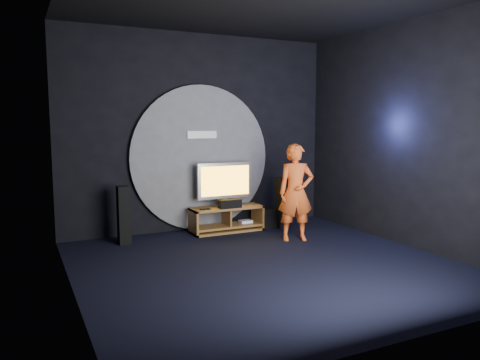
% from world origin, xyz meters
% --- Properties ---
extents(floor, '(5.00, 5.00, 0.00)m').
position_xyz_m(floor, '(0.00, 0.00, 0.00)').
color(floor, black).
rests_on(floor, ground).
extents(back_wall, '(5.00, 0.04, 3.50)m').
position_xyz_m(back_wall, '(0.00, 2.50, 1.75)').
color(back_wall, black).
rests_on(back_wall, ground).
extents(front_wall, '(5.00, 0.04, 3.50)m').
position_xyz_m(front_wall, '(0.00, -2.50, 1.75)').
color(front_wall, black).
rests_on(front_wall, ground).
extents(left_wall, '(0.04, 5.00, 3.50)m').
position_xyz_m(left_wall, '(-2.50, 0.00, 1.75)').
color(left_wall, black).
rests_on(left_wall, ground).
extents(right_wall, '(0.04, 5.00, 3.50)m').
position_xyz_m(right_wall, '(2.50, 0.00, 1.75)').
color(right_wall, black).
rests_on(right_wall, ground).
extents(wall_disc_panel, '(2.60, 0.11, 2.60)m').
position_xyz_m(wall_disc_panel, '(0.00, 2.44, 1.30)').
color(wall_disc_panel, '#515156').
rests_on(wall_disc_panel, ground).
extents(media_console, '(1.30, 0.45, 0.45)m').
position_xyz_m(media_console, '(0.33, 2.05, 0.20)').
color(media_console, brown).
rests_on(media_console, ground).
extents(tv, '(1.03, 0.22, 0.78)m').
position_xyz_m(tv, '(0.32, 2.12, 0.88)').
color(tv, '#ABABB2').
rests_on(tv, media_console).
extents(center_speaker, '(0.40, 0.15, 0.15)m').
position_xyz_m(center_speaker, '(0.32, 1.90, 0.53)').
color(center_speaker, black).
rests_on(center_speaker, media_console).
extents(remote, '(0.18, 0.05, 0.02)m').
position_xyz_m(remote, '(-0.14, 1.93, 0.46)').
color(remote, black).
rests_on(remote, media_console).
extents(tower_speaker_left, '(0.19, 0.21, 0.94)m').
position_xyz_m(tower_speaker_left, '(-1.51, 1.98, 0.47)').
color(tower_speaker_left, black).
rests_on(tower_speaker_left, ground).
extents(tower_speaker_right, '(0.19, 0.21, 0.94)m').
position_xyz_m(tower_speaker_right, '(1.37, 1.88, 0.47)').
color(tower_speaker_right, black).
rests_on(tower_speaker_right, ground).
extents(subwoofer, '(0.31, 0.31, 0.34)m').
position_xyz_m(subwoofer, '(1.17, 2.06, 0.17)').
color(subwoofer, black).
rests_on(subwoofer, ground).
extents(player, '(0.67, 0.55, 1.59)m').
position_xyz_m(player, '(1.10, 1.00, 0.80)').
color(player, '#DD551E').
rests_on(player, ground).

